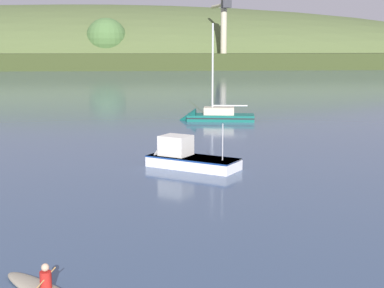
% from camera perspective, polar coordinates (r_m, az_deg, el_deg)
% --- Properties ---
extents(far_shoreline_hill, '(431.75, 122.89, 45.77)m').
position_cam_1_polar(far_shoreline_hill, '(222.13, -9.47, 7.95)').
color(far_shoreline_hill, '#35401E').
rests_on(far_shoreline_hill, ground).
extents(dockside_crane, '(5.75, 15.35, 21.38)m').
position_cam_1_polar(dockside_crane, '(178.46, 3.19, 10.95)').
color(dockside_crane, '#4C4C51').
rests_on(dockside_crane, ground).
extents(sailboat_near_mooring, '(7.13, 3.03, 9.95)m').
position_cam_1_polar(sailboat_near_mooring, '(52.22, 1.97, 2.59)').
color(sailboat_near_mooring, '#0F564C').
rests_on(sailboat_near_mooring, ground).
extents(fishing_boat_moored, '(5.71, 4.56, 3.40)m').
position_cam_1_polar(fishing_boat_moored, '(31.81, -0.77, -1.78)').
color(fishing_boat_moored, white).
rests_on(fishing_boat_moored, ground).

